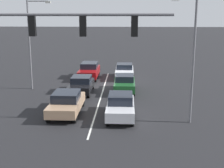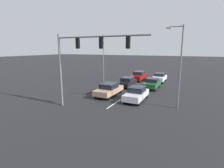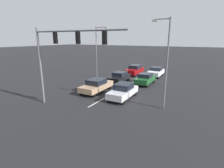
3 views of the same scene
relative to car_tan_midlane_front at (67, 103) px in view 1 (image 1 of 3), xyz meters
The scene contains 11 objects.
ground_plane 8.72m from the car_tan_midlane_front, 103.26° to the right, with size 240.00×240.00×0.00m, color black.
lane_stripe_left_divider 5.44m from the car_tan_midlane_front, 111.74° to the right, with size 0.12×18.92×0.01m, color silver.
car_tan_midlane_front is the anchor object (origin of this frame).
car_silver_leftlane_front 3.77m from the car_tan_midlane_front, behind, with size 1.79×4.33×1.58m.
car_darkgreen_leftlane_second 7.38m from the car_tan_midlane_front, 122.15° to the right, with size 1.78×4.14×1.51m.
car_black_midlane_second 5.73m from the car_tan_midlane_front, 91.93° to the right, with size 1.85×4.24×1.44m.
car_maroon_midlane_third 11.87m from the car_tan_midlane_front, 90.71° to the right, with size 1.89×4.76×1.64m.
car_white_leftlane_third 12.69m from the car_tan_midlane_front, 107.75° to the right, with size 1.86×4.35×1.53m.
traffic_signal_gantry 7.07m from the car_tan_midlane_front, 91.65° to the left, with size 9.02×0.37×7.12m.
street_lamp_right_shoulder 9.02m from the car_tan_midlane_front, 58.31° to the right, with size 2.13×0.24×7.93m.
street_lamp_left_shoulder 8.92m from the car_tan_midlane_front, behind, with size 1.55×0.24×7.86m.
Camera 1 is at (-2.12, 28.83, 6.88)m, focal length 50.00 mm.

